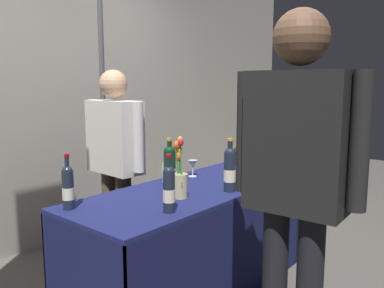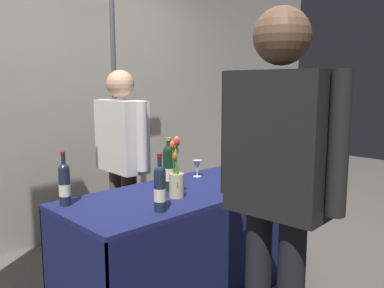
{
  "view_description": "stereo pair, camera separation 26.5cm",
  "coord_description": "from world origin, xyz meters",
  "px_view_note": "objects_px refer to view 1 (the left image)",
  "views": [
    {
      "loc": [
        -2.01,
        -1.69,
        1.44
      ],
      "look_at": [
        0.0,
        0.0,
        1.05
      ],
      "focal_mm": 37.59,
      "sensor_mm": 36.0,
      "label": 1
    },
    {
      "loc": [
        -1.83,
        -1.88,
        1.44
      ],
      "look_at": [
        0.0,
        0.0,
        1.05
      ],
      "focal_mm": 37.59,
      "sensor_mm": 36.0,
      "label": 2
    }
  ],
  "objects_px": {
    "flower_vase": "(180,177)",
    "booth_signpost": "(103,88)",
    "featured_wine_bottle": "(238,165)",
    "wine_glass_near_vendor": "(193,165)",
    "taster_foreground_right": "(296,169)",
    "display_bottle_0": "(170,168)",
    "vendor_presenter": "(115,152)",
    "tasting_table": "(192,220)"
  },
  "relations": [
    {
      "from": "vendor_presenter",
      "to": "taster_foreground_right",
      "type": "relative_size",
      "value": 0.88
    },
    {
      "from": "display_bottle_0",
      "to": "booth_signpost",
      "type": "bearing_deg",
      "value": 75.54
    },
    {
      "from": "wine_glass_near_vendor",
      "to": "booth_signpost",
      "type": "xyz_separation_m",
      "value": [
        -0.15,
        0.87,
        0.57
      ]
    },
    {
      "from": "featured_wine_bottle",
      "to": "vendor_presenter",
      "type": "bearing_deg",
      "value": 111.25
    },
    {
      "from": "tasting_table",
      "to": "display_bottle_0",
      "type": "bearing_deg",
      "value": 154.65
    },
    {
      "from": "taster_foreground_right",
      "to": "booth_signpost",
      "type": "relative_size",
      "value": 0.74
    },
    {
      "from": "featured_wine_bottle",
      "to": "tasting_table",
      "type": "bearing_deg",
      "value": 143.55
    },
    {
      "from": "wine_glass_near_vendor",
      "to": "flower_vase",
      "type": "distance_m",
      "value": 0.57
    },
    {
      "from": "wine_glass_near_vendor",
      "to": "vendor_presenter",
      "type": "distance_m",
      "value": 0.6
    },
    {
      "from": "wine_glass_near_vendor",
      "to": "vendor_presenter",
      "type": "xyz_separation_m",
      "value": [
        -0.35,
        0.48,
        0.09
      ]
    },
    {
      "from": "vendor_presenter",
      "to": "featured_wine_bottle",
      "type": "bearing_deg",
      "value": 24.26
    },
    {
      "from": "display_bottle_0",
      "to": "flower_vase",
      "type": "relative_size",
      "value": 0.92
    },
    {
      "from": "featured_wine_bottle",
      "to": "wine_glass_near_vendor",
      "type": "distance_m",
      "value": 0.41
    },
    {
      "from": "flower_vase",
      "to": "taster_foreground_right",
      "type": "relative_size",
      "value": 0.22
    },
    {
      "from": "featured_wine_bottle",
      "to": "flower_vase",
      "type": "relative_size",
      "value": 0.91
    },
    {
      "from": "display_bottle_0",
      "to": "booth_signpost",
      "type": "height_order",
      "value": "booth_signpost"
    },
    {
      "from": "featured_wine_bottle",
      "to": "wine_glass_near_vendor",
      "type": "height_order",
      "value": "featured_wine_bottle"
    },
    {
      "from": "display_bottle_0",
      "to": "wine_glass_near_vendor",
      "type": "xyz_separation_m",
      "value": [
        0.41,
        0.15,
        -0.06
      ]
    },
    {
      "from": "flower_vase",
      "to": "booth_signpost",
      "type": "height_order",
      "value": "booth_signpost"
    },
    {
      "from": "flower_vase",
      "to": "taster_foreground_right",
      "type": "height_order",
      "value": "taster_foreground_right"
    },
    {
      "from": "wine_glass_near_vendor",
      "to": "taster_foreground_right",
      "type": "relative_size",
      "value": 0.07
    },
    {
      "from": "wine_glass_near_vendor",
      "to": "taster_foreground_right",
      "type": "bearing_deg",
      "value": -119.37
    },
    {
      "from": "display_bottle_0",
      "to": "taster_foreground_right",
      "type": "xyz_separation_m",
      "value": [
        -0.23,
        -0.99,
        0.17
      ]
    },
    {
      "from": "wine_glass_near_vendor",
      "to": "vendor_presenter",
      "type": "height_order",
      "value": "vendor_presenter"
    },
    {
      "from": "booth_signpost",
      "to": "wine_glass_near_vendor",
      "type": "bearing_deg",
      "value": -80.48
    },
    {
      "from": "display_bottle_0",
      "to": "flower_vase",
      "type": "xyz_separation_m",
      "value": [
        -0.08,
        -0.16,
        -0.03
      ]
    },
    {
      "from": "featured_wine_bottle",
      "to": "booth_signpost",
      "type": "height_order",
      "value": "booth_signpost"
    },
    {
      "from": "tasting_table",
      "to": "flower_vase",
      "type": "relative_size",
      "value": 4.72
    },
    {
      "from": "tasting_table",
      "to": "wine_glass_near_vendor",
      "type": "distance_m",
      "value": 0.47
    },
    {
      "from": "vendor_presenter",
      "to": "booth_signpost",
      "type": "bearing_deg",
      "value": 155.85
    },
    {
      "from": "featured_wine_bottle",
      "to": "booth_signpost",
      "type": "xyz_separation_m",
      "value": [
        -0.15,
        1.28,
        0.52
      ]
    },
    {
      "from": "display_bottle_0",
      "to": "vendor_presenter",
      "type": "xyz_separation_m",
      "value": [
        0.06,
        0.63,
        0.03
      ]
    },
    {
      "from": "booth_signpost",
      "to": "flower_vase",
      "type": "bearing_deg",
      "value": -106.06
    },
    {
      "from": "tasting_table",
      "to": "flower_vase",
      "type": "distance_m",
      "value": 0.43
    },
    {
      "from": "tasting_table",
      "to": "featured_wine_bottle",
      "type": "height_order",
      "value": "featured_wine_bottle"
    },
    {
      "from": "tasting_table",
      "to": "taster_foreground_right",
      "type": "xyz_separation_m",
      "value": [
        -0.38,
        -0.92,
        0.55
      ]
    },
    {
      "from": "display_bottle_0",
      "to": "wine_glass_near_vendor",
      "type": "relative_size",
      "value": 2.79
    },
    {
      "from": "tasting_table",
      "to": "booth_signpost",
      "type": "relative_size",
      "value": 0.76
    },
    {
      "from": "tasting_table",
      "to": "taster_foreground_right",
      "type": "relative_size",
      "value": 1.02
    },
    {
      "from": "wine_glass_near_vendor",
      "to": "taster_foreground_right",
      "type": "distance_m",
      "value": 1.32
    },
    {
      "from": "tasting_table",
      "to": "taster_foreground_right",
      "type": "height_order",
      "value": "taster_foreground_right"
    },
    {
      "from": "wine_glass_near_vendor",
      "to": "tasting_table",
      "type": "bearing_deg",
      "value": -140.73
    }
  ]
}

